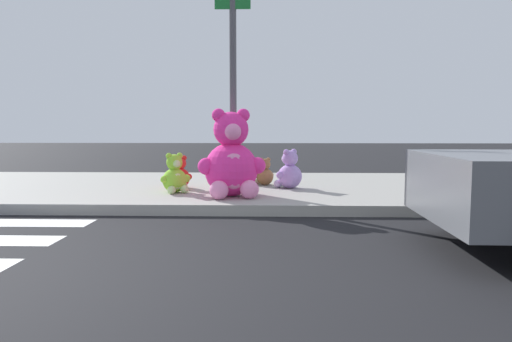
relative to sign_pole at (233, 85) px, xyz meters
name	(u,v)px	position (x,y,z in m)	size (l,w,h in m)	color
ground_plane	(44,296)	(-1.00, -4.40, -1.85)	(60.00, 60.00, 0.00)	black
sidewalk	(181,189)	(-1.00, 0.80, -1.77)	(28.00, 4.40, 0.15)	#9E9B93
sign_pole	(233,85)	(0.00, 0.00, 0.00)	(0.56, 0.11, 3.20)	#4C4C51
plush_pink_large	(231,161)	(0.02, -0.59, -1.18)	(0.99, 0.91, 1.30)	#F22D93
plush_lime	(175,177)	(-0.90, -0.23, -1.45)	(0.44, 0.45, 0.63)	#8CD133
plush_lavender	(289,172)	(0.91, 0.37, -1.43)	(0.47, 0.47, 0.66)	#B28CD8
plush_yellow	(242,169)	(0.08, 1.03, -1.44)	(0.45, 0.48, 0.64)	yellow
plush_brown	(265,174)	(0.49, 0.79, -1.50)	(0.34, 0.35, 0.49)	olive
plush_red	(180,175)	(-0.94, 0.33, -1.48)	(0.43, 0.37, 0.55)	red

